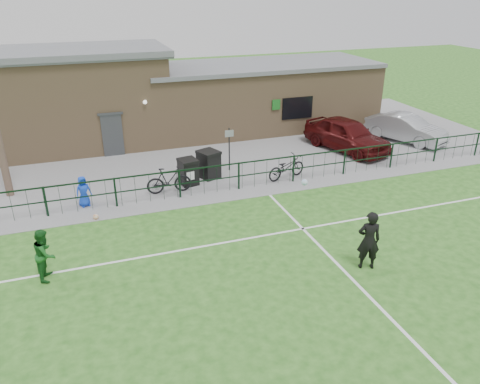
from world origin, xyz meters
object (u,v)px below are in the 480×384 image
object	(u,v)px
wheelie_bin_right	(209,165)
car_silver	(406,128)
spectator_child	(83,191)
car_maroon	(347,134)
wheelie_bin_left	(188,173)
outfield_player	(45,254)
bicycle_d	(169,180)
bicycle_e	(286,167)
sign_post	(229,149)
ball_ground	(96,217)

from	to	relation	value
wheelie_bin_right	car_silver	world-z (taller)	car_silver
spectator_child	car_maroon	bearing A→B (deg)	-8.03
wheelie_bin_left	outfield_player	xyz separation A→B (m)	(-5.52, -5.40, 0.25)
wheelie_bin_left	bicycle_d	bearing A→B (deg)	-155.93
car_silver	wheelie_bin_right	bearing A→B (deg)	163.93
bicycle_d	outfield_player	world-z (taller)	outfield_player
car_maroon	bicycle_e	size ratio (longest dim) A/B	2.48
sign_post	bicycle_d	bearing A→B (deg)	-153.01
spectator_child	ball_ground	bearing A→B (deg)	-94.98
wheelie_bin_right	car_maroon	world-z (taller)	car_maroon
outfield_player	ball_ground	world-z (taller)	outfield_player
wheelie_bin_left	bicycle_d	size ratio (longest dim) A/B	0.57
bicycle_e	spectator_child	size ratio (longest dim) A/B	1.60
bicycle_e	spectator_child	distance (m)	8.51
wheelie_bin_right	car_maroon	size ratio (longest dim) A/B	0.24
sign_post	bicycle_d	size ratio (longest dim) A/B	1.10
bicycle_d	bicycle_e	distance (m)	5.17
car_silver	bicycle_d	distance (m)	13.71
bicycle_d	bicycle_e	size ratio (longest dim) A/B	0.94
sign_post	car_maroon	bearing A→B (deg)	6.36
wheelie_bin_right	bicycle_e	distance (m)	3.42
outfield_player	ball_ground	xyz separation A→B (m)	(1.54, 3.34, -0.69)
sign_post	bicycle_e	xyz separation A→B (m)	(2.06, -1.76, -0.49)
car_silver	wheelie_bin_left	bearing A→B (deg)	165.30
wheelie_bin_left	car_maroon	size ratio (longest dim) A/B	0.22
wheelie_bin_left	outfield_player	bearing A→B (deg)	-145.07
bicycle_e	outfield_player	xyz separation A→B (m)	(-9.74, -4.59, 0.26)
car_maroon	sign_post	bearing A→B (deg)	169.97
car_maroon	spectator_child	world-z (taller)	car_maroon
wheelie_bin_left	bicycle_e	bearing A→B (deg)	-20.24
car_maroon	bicycle_d	bearing A→B (deg)	177.08
spectator_child	ball_ground	size ratio (longest dim) A/B	5.89
car_maroon	bicycle_e	distance (m)	5.15
wheelie_bin_left	bicycle_e	world-z (taller)	wheelie_bin_left
wheelie_bin_right	bicycle_e	xyz separation A→B (m)	(3.18, -1.24, -0.06)
car_silver	spectator_child	xyz separation A→B (m)	(-16.81, -2.69, -0.11)
wheelie_bin_right	car_silver	xyz separation A→B (m)	(11.48, 1.48, 0.14)
wheelie_bin_right	bicycle_d	world-z (taller)	wheelie_bin_right
bicycle_e	bicycle_d	bearing A→B (deg)	72.45
wheelie_bin_left	sign_post	xyz separation A→B (m)	(2.16, 0.95, 0.48)
car_maroon	spectator_child	bearing A→B (deg)	174.26
bicycle_d	spectator_child	world-z (taller)	spectator_child
wheelie_bin_left	wheelie_bin_right	size ratio (longest dim) A/B	0.91
outfield_player	sign_post	bearing A→B (deg)	-40.68
car_maroon	wheelie_bin_left	bearing A→B (deg)	174.54
bicycle_d	spectator_child	xyz separation A→B (m)	(-3.34, -0.13, 0.06)
bicycle_e	sign_post	bearing A→B (deg)	33.86
bicycle_d	wheelie_bin_left	bearing A→B (deg)	-52.71
wheelie_bin_left	bicycle_d	world-z (taller)	bicycle_d
wheelie_bin_left	wheelie_bin_right	bearing A→B (deg)	13.58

